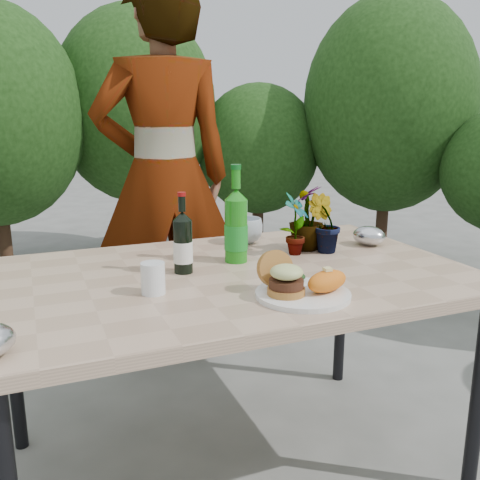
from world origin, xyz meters
name	(u,v)px	position (x,y,z in m)	size (l,w,h in m)	color
ground	(232,465)	(0.00, 0.00, 0.00)	(80.00, 80.00, 0.00)	#61615D
patio_table	(231,288)	(0.00, 0.00, 0.69)	(1.60, 1.00, 0.75)	tan
shrub_hedge	(166,129)	(0.25, 1.77, 1.16)	(6.80, 5.07, 2.19)	#382316
dinner_plate	(303,294)	(0.11, -0.30, 0.76)	(0.28, 0.28, 0.01)	white
burger_stack	(283,277)	(0.05, -0.29, 0.81)	(0.11, 0.16, 0.11)	#B7722D
sweet_potato	(327,281)	(0.18, -0.32, 0.80)	(0.15, 0.08, 0.06)	orange
grilled_veg	(293,278)	(0.12, -0.21, 0.78)	(0.08, 0.05, 0.03)	olive
wine_bottle	(183,244)	(-0.15, 0.06, 0.85)	(0.07, 0.07, 0.27)	black
sparkling_water	(236,227)	(0.06, 0.12, 0.88)	(0.08, 0.08, 0.35)	#1C8017
plastic_cup	(153,278)	(-0.29, -0.11, 0.80)	(0.07, 0.07, 0.10)	white
seedling_left	(295,224)	(0.30, 0.12, 0.87)	(0.12, 0.08, 0.23)	#1F501B
seedling_mid	(324,223)	(0.42, 0.11, 0.86)	(0.12, 0.10, 0.22)	#28521C
seedling_right	(306,218)	(0.38, 0.18, 0.88)	(0.14, 0.14, 0.25)	#2D6221
blue_bowl	(247,230)	(0.21, 0.36, 0.80)	(0.13, 0.13, 0.10)	silver
foil_packet_right	(369,236)	(0.65, 0.13, 0.79)	(0.13, 0.11, 0.08)	silver
person	(164,178)	(0.03, 0.99, 0.95)	(0.69, 0.46, 1.90)	#A77053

